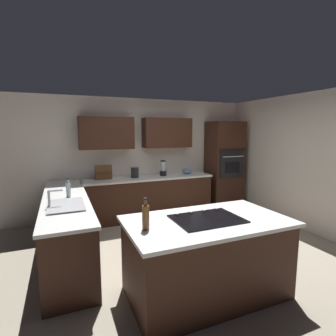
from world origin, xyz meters
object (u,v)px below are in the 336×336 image
object	(u,v)px
sink_unit	(65,205)
dish_soap_bottle	(68,190)
kettle	(135,173)
spice_rack	(104,172)
wall_oven	(224,165)
cooktop	(207,219)
oil_bottle	(146,216)
blender	(163,169)
mixing_bowl	(187,171)

from	to	relation	value
sink_unit	dish_soap_bottle	distance (m)	0.49
sink_unit	kettle	size ratio (longest dim) A/B	3.20
spice_rack	dish_soap_bottle	distance (m)	1.47
wall_oven	dish_soap_bottle	distance (m)	3.81
cooktop	oil_bottle	world-z (taller)	oil_bottle
sink_unit	cooktop	distance (m)	1.88
spice_rack	blender	bearing A→B (deg)	178.06
blender	oil_bottle	xyz separation A→B (m)	(1.34, 2.92, -0.01)
kettle	wall_oven	bearing A→B (deg)	178.98
blender	dish_soap_bottle	distance (m)	2.37
wall_oven	oil_bottle	world-z (taller)	wall_oven
dish_soap_bottle	oil_bottle	xyz separation A→B (m)	(-0.68, 1.68, 0.02)
sink_unit	spice_rack	size ratio (longest dim) A/B	2.10
sink_unit	blender	world-z (taller)	blender
kettle	dish_soap_bottle	xyz separation A→B (m)	(1.37, 1.24, 0.01)
sink_unit	blender	bearing A→B (deg)	-140.41
wall_oven	mixing_bowl	world-z (taller)	wall_oven
wall_oven	mixing_bowl	size ratio (longest dim) A/B	8.82
wall_oven	sink_unit	world-z (taller)	wall_oven
cooktop	kettle	distance (m)	2.90
blender	spice_rack	bearing A→B (deg)	-1.94
sink_unit	wall_oven	bearing A→B (deg)	-155.47
dish_soap_bottle	mixing_bowl	bearing A→B (deg)	-154.69
spice_rack	dish_soap_bottle	xyz separation A→B (m)	(0.72, 1.28, -0.03)
wall_oven	kettle	bearing A→B (deg)	-1.02
kettle	blender	bearing A→B (deg)	180.00
sink_unit	mixing_bowl	distance (m)	3.18
blender	kettle	distance (m)	0.65
dish_soap_bottle	oil_bottle	distance (m)	1.81
blender	spice_rack	size ratio (longest dim) A/B	1.03
blender	kettle	size ratio (longest dim) A/B	1.57
cooktop	blender	bearing A→B (deg)	-101.92
cooktop	spice_rack	distance (m)	3.02
sink_unit	oil_bottle	bearing A→B (deg)	121.61
mixing_bowl	sink_unit	bearing A→B (deg)	32.69
blender	sink_unit	bearing A→B (deg)	39.59
wall_oven	mixing_bowl	distance (m)	1.00
spice_rack	dish_soap_bottle	world-z (taller)	spice_rack
mixing_bowl	spice_rack	xyz separation A→B (m)	(1.90, -0.04, 0.08)
cooktop	oil_bottle	distance (m)	0.74
kettle	dish_soap_bottle	bearing A→B (deg)	42.12
blender	spice_rack	world-z (taller)	blender
blender	mixing_bowl	world-z (taller)	blender
wall_oven	kettle	xyz separation A→B (m)	(2.25, -0.04, -0.05)
wall_oven	kettle	world-z (taller)	wall_oven
oil_bottle	spice_rack	bearing A→B (deg)	-90.80
kettle	oil_bottle	xyz separation A→B (m)	(0.69, 2.92, 0.02)
dish_soap_bottle	sink_unit	bearing A→B (deg)	83.05
mixing_bowl	dish_soap_bottle	bearing A→B (deg)	25.31
wall_oven	blender	distance (m)	1.60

